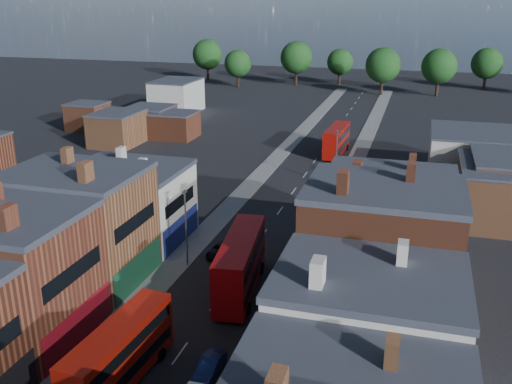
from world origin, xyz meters
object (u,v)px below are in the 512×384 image
Objects in this scene: bus_1 at (240,263)px; car_3 at (328,170)px; bus_0 at (119,354)px; ped_3 at (255,346)px; car_2 at (220,250)px; bus_2 at (337,140)px; car_1 at (209,367)px.

bus_1 is 3.28× the size of car_3.
bus_1 is at bearing 79.49° from bus_0.
bus_0 is 2.87× the size of car_3.
car_3 is at bearing 88.20° from bus_0.
bus_0 is 5.88× the size of ped_3.
car_2 is 1.10× the size of car_3.
bus_1 reaches higher than bus_2.
ped_3 is (2.60, 2.87, 0.40)m from car_1.
bus_2 is 44.02m from car_2.
car_1 is (1.60, -12.51, -2.20)m from bus_1.
bus_0 is 2.75× the size of car_1.
bus_0 is 0.88× the size of bus_1.
bus_2 reaches higher than car_3.
bus_0 is at bearing -111.80° from bus_1.
bus_1 is at bearing -96.97° from car_3.
car_3 is (5.66, 54.37, -1.96)m from bus_0.
bus_1 reaches higher than car_1.
car_1 is at bearing -94.60° from car_3.
car_1 is at bearing -89.84° from bus_1.
car_3 is 2.05× the size of ped_3.
bus_2 is 11.33m from car_3.
car_1 reaches higher than car_2.
ped_3 is (8.17, 5.55, -1.46)m from bus_0.
car_1 is 0.94× the size of car_2.
bus_0 is at bearing -91.98° from bus_2.
car_2 is at bearing -105.16° from car_3.
bus_2 is 62.86m from car_1.
bus_1 reaches higher than bus_0.
bus_2 is at bearing 81.41° from bus_1.
car_3 is at bearing 22.43° from ped_3.
bus_1 is at bearing -53.05° from car_2.
bus_2 is 6.10× the size of ped_3.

